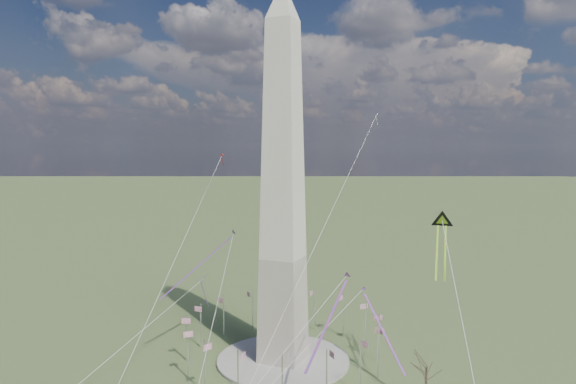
% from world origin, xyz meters
% --- Properties ---
extents(ground, '(2000.00, 2000.00, 0.00)m').
position_xyz_m(ground, '(0.00, 0.00, 0.00)').
color(ground, '#44572B').
rests_on(ground, ground).
extents(plaza, '(36.00, 36.00, 0.80)m').
position_xyz_m(plaza, '(0.00, 0.00, 0.40)').
color(plaza, '#9D9A90').
rests_on(plaza, ground).
extents(washington_monument, '(15.56, 15.56, 100.00)m').
position_xyz_m(washington_monument, '(0.00, 0.00, 47.95)').
color(washington_monument, '#BDAF9E').
rests_on(washington_monument, plaza).
extents(flagpole_ring, '(54.40, 54.40, 13.00)m').
position_xyz_m(flagpole_ring, '(-0.00, -0.00, 7.27)').
color(flagpole_ring, white).
rests_on(flagpole_ring, ground).
extents(tree_near, '(8.29, 8.29, 14.51)m').
position_xyz_m(tree_near, '(39.28, -11.26, 10.34)').
color(tree_near, '#4B3B2D').
rests_on(tree_near, ground).
extents(kite_delta_black, '(6.47, 17.23, 14.20)m').
position_xyz_m(kite_delta_black, '(40.04, 6.42, 39.05)').
color(kite_delta_black, black).
rests_on(kite_delta_black, ground).
extents(kite_diamond_purple, '(2.15, 3.43, 10.54)m').
position_xyz_m(kite_diamond_purple, '(-28.69, 6.35, 17.64)').
color(kite_diamond_purple, '#301663').
rests_on(kite_diamond_purple, ground).
extents(kite_streamer_left, '(3.66, 24.07, 16.52)m').
position_xyz_m(kite_streamer_left, '(18.61, -13.47, 21.71)').
color(kite_streamer_left, red).
rests_on(kite_streamer_left, ground).
extents(kite_streamer_mid, '(12.50, 22.06, 16.61)m').
position_xyz_m(kite_streamer_mid, '(-22.26, -0.34, 27.88)').
color(kite_streamer_mid, red).
rests_on(kite_streamer_mid, ground).
extents(kite_streamer_right, '(15.81, 18.34, 15.72)m').
position_xyz_m(kite_streamer_right, '(24.62, 3.70, 14.52)').
color(kite_streamer_right, red).
rests_on(kite_streamer_right, ground).
extents(kite_small_red, '(1.17, 1.96, 4.68)m').
position_xyz_m(kite_small_red, '(-39.23, 36.74, 54.83)').
color(kite_small_red, red).
rests_on(kite_small_red, ground).
extents(kite_small_white, '(1.32, 2.10, 4.69)m').
position_xyz_m(kite_small_white, '(13.42, 50.19, 68.59)').
color(kite_small_white, white).
rests_on(kite_small_white, ground).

